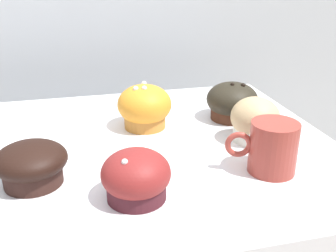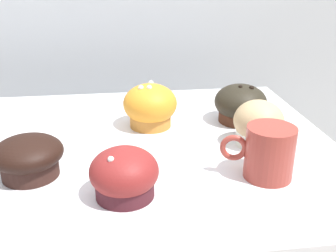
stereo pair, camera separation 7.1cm
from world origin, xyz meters
name	(u,v)px [view 1 (the left image)]	position (x,y,z in m)	size (l,w,h in m)	color
wall_back	(68,82)	(0.00, 0.60, 0.90)	(3.20, 0.10, 1.80)	#B2B7BC
muffin_front_center	(136,177)	(0.09, -0.18, 0.97)	(0.10, 0.10, 0.08)	#461A21
muffin_back_left	(232,102)	(0.35, 0.09, 0.98)	(0.11, 0.11, 0.09)	#452517
muffin_back_right	(255,121)	(0.35, -0.03, 0.98)	(0.09, 0.09, 0.09)	silver
muffin_front_left	(31,164)	(-0.05, -0.10, 0.97)	(0.11, 0.11, 0.07)	#341D18
muffin_front_right	(145,107)	(0.16, 0.08, 0.98)	(0.11, 0.11, 0.09)	#C67E33
coffee_cup	(272,146)	(0.32, -0.15, 0.98)	(0.12, 0.08, 0.09)	#99382D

